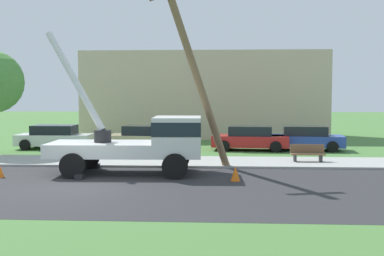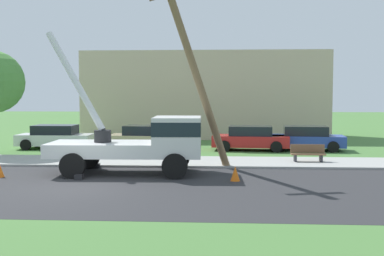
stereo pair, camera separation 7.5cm
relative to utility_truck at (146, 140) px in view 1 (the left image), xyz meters
The scene contains 12 objects.
ground_plane 9.45m from the utility_truck, 102.97° to the left, with size 120.00×120.00×0.00m, color #477538.
road_asphalt 3.84m from the utility_truck, 125.97° to the right, with size 80.00×8.89×0.01m, color #2B2B2D.
sidewalk_strip 4.09m from the utility_truck, 122.93° to the left, with size 80.00×3.36×0.10m, color #9E9E99.
utility_truck is the anchor object (origin of this frame).
leaning_utility_pole 3.70m from the utility_truck, 30.25° to the left, with size 3.46×1.91×8.56m.
traffic_cone_ahead 4.05m from the utility_truck, 21.76° to the right, with size 0.36×0.36×0.56m, color orange.
parked_sedan_white 11.04m from the utility_truck, 128.44° to the left, with size 4.41×2.04×1.42m.
parked_sedan_tan 8.68m from the utility_truck, 98.89° to the left, with size 4.54×2.27×1.42m.
parked_sedan_red 9.77m from the utility_truck, 60.43° to the left, with size 4.52×2.23×1.42m.
parked_sedan_blue 11.81m from the utility_truck, 47.22° to the left, with size 4.54×2.26×1.42m.
park_bench 7.96m from the utility_truck, 24.71° to the left, with size 1.60×0.45×0.90m.
lowrise_building_backdrop 17.69m from the utility_truck, 83.83° to the left, with size 18.00×6.00×6.40m, color #C6B293.
Camera 1 is at (5.05, -16.34, 3.27)m, focal length 44.41 mm.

